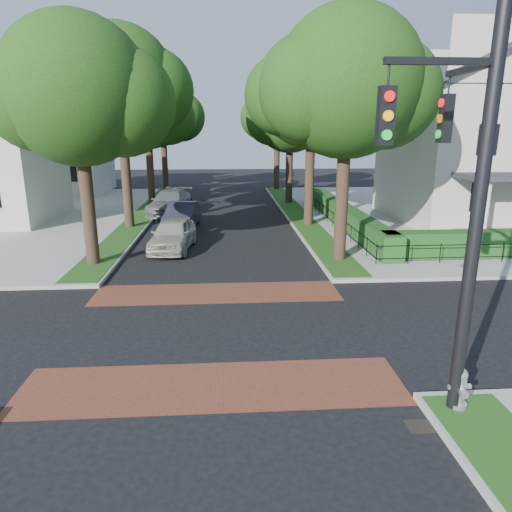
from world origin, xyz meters
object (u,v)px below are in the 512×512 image
Objects in this scene: parked_car_rear at (170,202)px; fire_hydrant at (460,388)px; parked_car_front at (173,234)px; parked_car_middle at (182,215)px; traffic_signal at (464,191)px.

fire_hydrant is at bearing -62.17° from parked_car_rear.
parked_car_middle is (0.00, 5.34, -0.01)m from parked_car_front.
fire_hydrant is (8.80, -24.69, -0.25)m from parked_car_rear.
parked_car_rear is 6.25× the size of fire_hydrant.
traffic_signal is 4.13m from fire_hydrant.
traffic_signal is 1.37× the size of parked_car_rear.
traffic_signal is at bearing -57.27° from parked_car_front.
traffic_signal is at bearing -64.10° from parked_car_middle.
parked_car_front is 16.21m from fire_hydrant.
parked_car_rear is at bearing 107.66° from fire_hydrant.
parked_car_front is (-7.19, 14.18, -3.92)m from traffic_signal.
parked_car_rear is at bearing 110.31° from parked_car_middle.
parked_car_front is at bearing -74.61° from parked_car_rear.
traffic_signal is 8.54× the size of fire_hydrant.
parked_car_middle is at bearing 108.88° from fire_hydrant.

